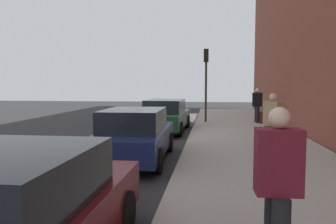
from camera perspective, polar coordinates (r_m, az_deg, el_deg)
The scene contains 12 objects.
ground_plane at distance 14.88m, azimuth 0.03°, elevation -3.84°, with size 56.00×56.00×0.00m, color #28282B.
sidewalk at distance 14.82m, azimuth 12.82°, elevation -3.70°, with size 28.00×4.60×0.15m, color #A39E93.
lane_stripe_centre at distance 15.60m, azimuth -11.73°, elevation -3.52°, with size 28.00×0.14×0.01m, color gold.
snow_bank_curb at distance 20.44m, azimuth 4.01°, elevation -1.20°, with size 5.31×0.56×0.22m, color white.
parked_car_maroon at distance 4.22m, azimuth -24.12°, elevation -15.88°, with size 4.16×1.90×1.51m.
parked_car_navy at distance 9.74m, azimuth -5.64°, elevation -3.89°, with size 4.45×1.97×1.51m.
parked_car_green at distance 15.68m, azimuth -0.37°, elevation -0.61°, with size 4.74×2.02×1.51m.
pedestrian_tan_coat at distance 10.36m, azimuth 17.38°, elevation -1.59°, with size 0.56×0.56×1.81m.
pedestrian_black_coat at distance 18.78m, azimuth 14.93°, elevation 1.28°, with size 0.61×0.51×1.86m.
pedestrian_burgundy_coat at distance 3.97m, azimuth 18.16°, elevation -11.49°, with size 0.60×0.50×1.82m.
traffic_light_pole at distance 18.60m, azimuth 6.49°, elevation 6.71°, with size 0.35×0.26×3.99m.
rolling_suitcase at distance 18.44m, azimuth 15.67°, elevation -0.91°, with size 0.34×0.22×0.98m.
Camera 1 is at (-14.59, -1.86, 2.21)m, focal length 35.83 mm.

